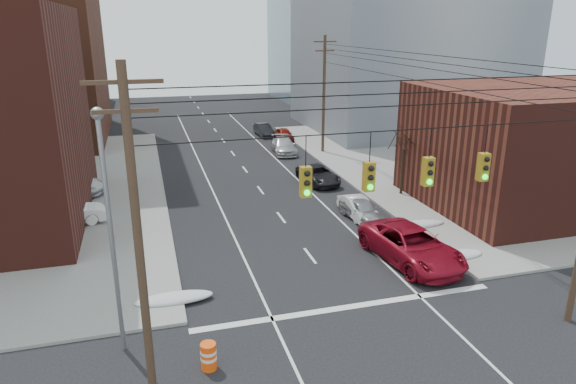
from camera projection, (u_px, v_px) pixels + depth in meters
sidewalk_ne at (532, 156)px, 48.39m from camera, size 40.00×40.00×0.15m
building_brick_far at (13, 66)px, 75.80m from camera, size 22.00×18.00×12.00m
building_office at (407, 19)px, 58.78m from camera, size 22.00×20.00×25.00m
building_glass at (340, 30)px, 83.54m from camera, size 20.00×18.00×22.00m
building_storefront at (544, 147)px, 34.78m from camera, size 16.00×12.00×8.00m
utility_pole_left at (138, 237)px, 15.48m from camera, size 2.20×0.28×11.00m
utility_pole_far at (324, 93)px, 48.23m from camera, size 2.20×0.28×11.00m
traffic_signals at (399, 172)px, 17.25m from camera, size 17.00×0.42×2.02m
street_light at (109, 214)px, 18.04m from camera, size 0.44×0.44×9.32m
bare_tree at (403, 165)px, 36.78m from camera, size 2.09×2.20×4.93m
snow_nw at (174, 298)px, 22.98m from camera, size 3.50×1.08×0.42m
snow_ne at (457, 255)px, 27.27m from camera, size 3.00×1.08×0.42m
snow_east_far at (415, 225)px, 31.39m from camera, size 4.00×1.08×0.42m
red_pickup at (412, 245)px, 26.78m from camera, size 3.89×6.91×1.82m
parked_car_a at (362, 210)px, 32.64m from camera, size 2.07×4.15×1.36m
parked_car_b at (358, 208)px, 33.14m from camera, size 1.43×3.89×1.27m
parked_car_c at (318, 175)px, 40.25m from camera, size 2.64×5.05×1.36m
parked_car_d at (284, 146)px, 49.58m from camera, size 2.64×5.26×1.47m
parked_car_e at (284, 134)px, 55.22m from camera, size 1.54×3.76×1.28m
parked_car_f at (264, 130)px, 57.42m from camera, size 1.62×4.16×1.35m
lot_car_a at (67, 213)px, 31.37m from camera, size 4.76×2.26×1.51m
lot_car_b at (67, 185)px, 36.85m from camera, size 5.87×3.94×1.49m
lot_car_d at (32, 177)px, 38.86m from camera, size 4.63×2.93×1.47m
construction_barrel at (209, 356)px, 18.48m from camera, size 0.60×0.60×1.03m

